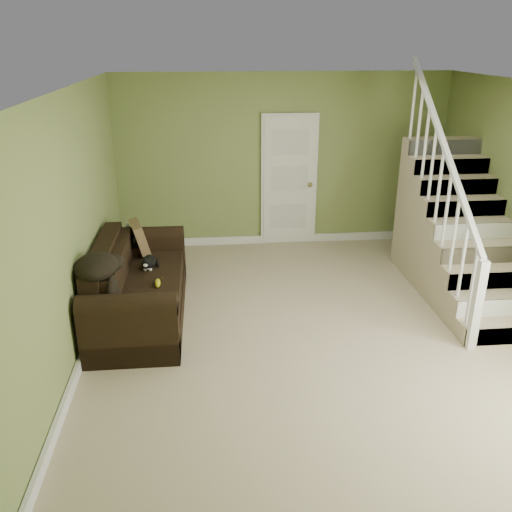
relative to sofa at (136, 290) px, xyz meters
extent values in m
cube|color=tan|center=(2.02, -0.43, -0.34)|extent=(5.00, 5.50, 0.01)
cube|color=white|center=(2.02, -0.43, 2.26)|extent=(5.00, 5.50, 0.01)
cube|color=olive|center=(2.02, 2.32, 0.96)|extent=(5.00, 0.04, 2.60)
cube|color=olive|center=(2.02, -3.18, 0.96)|extent=(5.00, 0.04, 2.60)
cube|color=olive|center=(-0.48, -0.43, 0.96)|extent=(0.04, 5.50, 2.60)
cube|color=white|center=(2.02, 2.29, -0.28)|extent=(5.00, 0.04, 0.12)
cube|color=white|center=(-0.45, -0.43, -0.28)|extent=(0.04, 5.50, 0.12)
cube|color=white|center=(2.12, 2.28, 0.67)|extent=(0.86, 0.05, 2.02)
cube|color=white|center=(2.12, 2.26, 0.66)|extent=(0.78, 0.04, 1.96)
sphere|color=olive|center=(2.44, 2.22, 0.61)|extent=(0.07, 0.07, 0.07)
cube|color=tan|center=(4.02, -0.90, -0.24)|extent=(1.00, 0.27, 0.20)
cylinder|color=white|center=(3.57, -0.90, 0.31)|extent=(0.04, 0.04, 0.90)
cube|color=tan|center=(4.02, -0.63, -0.14)|extent=(1.00, 0.27, 0.40)
cylinder|color=white|center=(3.57, -0.63, 0.51)|extent=(0.04, 0.04, 0.90)
cube|color=tan|center=(4.02, -0.36, -0.04)|extent=(1.00, 0.27, 0.60)
cylinder|color=white|center=(3.57, -0.36, 0.71)|extent=(0.04, 0.04, 0.90)
cube|color=tan|center=(4.02, -0.09, 0.06)|extent=(1.00, 0.27, 0.80)
cylinder|color=white|center=(3.57, -0.09, 0.91)|extent=(0.04, 0.04, 0.90)
cube|color=tan|center=(4.02, 0.18, 0.16)|extent=(1.00, 0.27, 1.00)
cylinder|color=white|center=(3.57, 0.18, 1.11)|extent=(0.04, 0.04, 0.90)
cube|color=tan|center=(4.02, 0.45, 0.26)|extent=(1.00, 0.27, 1.20)
cylinder|color=white|center=(3.57, 0.45, 1.31)|extent=(0.04, 0.04, 0.90)
cube|color=tan|center=(4.02, 0.72, 0.36)|extent=(1.00, 0.27, 1.40)
cylinder|color=white|center=(3.57, 0.72, 1.51)|extent=(0.04, 0.04, 0.90)
cube|color=tan|center=(4.02, 0.99, 0.46)|extent=(1.00, 0.27, 1.60)
cylinder|color=white|center=(3.57, 0.99, 1.71)|extent=(0.04, 0.04, 0.90)
cube|color=tan|center=(4.02, 1.26, 0.56)|extent=(1.00, 0.27, 1.80)
cylinder|color=white|center=(3.57, 1.26, 1.91)|extent=(0.04, 0.04, 0.90)
cube|color=white|center=(3.57, -1.05, 0.16)|extent=(0.09, 0.09, 1.00)
cube|color=white|center=(3.57, 0.18, 1.56)|extent=(0.06, 2.46, 1.84)
cube|color=black|center=(0.05, 0.00, -0.21)|extent=(0.97, 2.24, 0.25)
cube|color=black|center=(0.15, 0.00, 0.03)|extent=(0.73, 1.69, 0.22)
cube|color=black|center=(0.05, -0.99, -0.02)|extent=(0.97, 0.25, 0.63)
cube|color=black|center=(0.05, 0.99, -0.02)|extent=(0.97, 0.25, 0.63)
cylinder|color=black|center=(0.05, -0.99, 0.29)|extent=(0.97, 0.25, 0.25)
cylinder|color=black|center=(0.05, 0.99, 0.29)|extent=(0.97, 0.25, 0.25)
cube|color=black|center=(-0.33, 0.00, 0.23)|extent=(0.20, 1.73, 0.64)
cube|color=black|center=(-0.18, 0.00, 0.31)|extent=(0.14, 1.67, 0.36)
cube|color=black|center=(-0.18, 0.89, -0.04)|extent=(0.55, 0.55, 0.60)
cylinder|color=#AFC3CF|center=(-0.26, 0.83, 0.36)|extent=(0.06, 0.06, 0.20)
cylinder|color=blue|center=(-0.26, 0.83, 0.36)|extent=(0.07, 0.07, 0.05)
cylinder|color=white|center=(-0.26, 0.83, 0.48)|extent=(0.03, 0.03, 0.03)
cylinder|color=#AFC3CF|center=(-0.11, 0.87, 0.36)|extent=(0.06, 0.06, 0.20)
cylinder|color=blue|center=(-0.11, 0.87, 0.36)|extent=(0.07, 0.07, 0.05)
cylinder|color=white|center=(-0.11, 0.87, 0.48)|extent=(0.03, 0.03, 0.03)
cylinder|color=#AFC3CF|center=(-0.18, 0.99, 0.36)|extent=(0.06, 0.06, 0.20)
cylinder|color=blue|center=(-0.18, 0.99, 0.36)|extent=(0.07, 0.07, 0.05)
cylinder|color=white|center=(-0.18, 0.99, 0.48)|extent=(0.03, 0.03, 0.03)
cylinder|color=#AFC3CF|center=(-0.29, 0.97, 0.36)|extent=(0.06, 0.06, 0.20)
cylinder|color=blue|center=(-0.29, 0.97, 0.36)|extent=(0.07, 0.07, 0.05)
cylinder|color=white|center=(-0.29, 0.97, 0.48)|extent=(0.03, 0.03, 0.03)
ellipsoid|color=black|center=(0.14, 0.31, 0.22)|extent=(0.20, 0.30, 0.15)
ellipsoid|color=white|center=(0.14, 0.24, 0.19)|extent=(0.10, 0.13, 0.08)
sphere|color=black|center=(0.14, 0.16, 0.27)|extent=(0.12, 0.12, 0.10)
ellipsoid|color=white|center=(0.14, 0.12, 0.25)|extent=(0.06, 0.05, 0.05)
cone|color=black|center=(0.11, 0.17, 0.33)|extent=(0.04, 0.05, 0.05)
cone|color=black|center=(0.17, 0.17, 0.33)|extent=(0.04, 0.05, 0.05)
cylinder|color=black|center=(0.21, 0.41, 0.16)|extent=(0.06, 0.22, 0.03)
ellipsoid|color=yellow|center=(0.27, -0.21, 0.17)|extent=(0.07, 0.21, 0.06)
cube|color=#4F391F|center=(0.00, 0.78, 0.33)|extent=(0.32, 0.49, 0.46)
ellipsoid|color=black|center=(-0.28, -0.65, 0.58)|extent=(0.50, 0.62, 0.23)
camera|label=1|loc=(0.85, -5.76, 2.71)|focal=38.00mm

